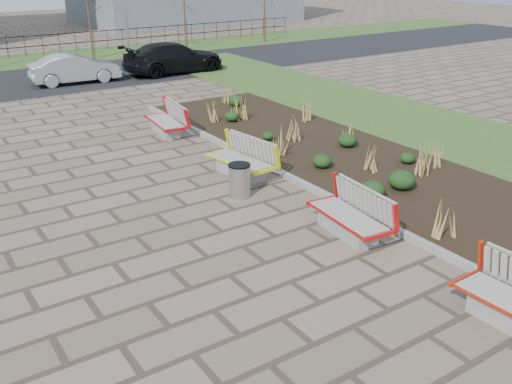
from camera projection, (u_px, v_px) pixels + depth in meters
ground at (282, 318)px, 9.51m from camera, size 120.00×120.00×0.00m
planting_bed at (353, 162)px, 16.54m from camera, size 4.50×18.00×0.10m
planting_curb at (289, 177)px, 15.33m from camera, size 0.16×18.00×0.15m
grass_verge_near at (459, 136)px, 19.00m from camera, size 5.00×38.00×0.04m
road at (0, 85)px, 26.34m from camera, size 80.00×7.00×0.02m
bench_b at (348, 214)px, 12.17m from camera, size 1.10×2.18×1.00m
bench_c at (240, 158)px, 15.45m from camera, size 1.16×2.20×1.00m
bench_d at (165, 120)px, 19.05m from camera, size 1.13×2.19×1.00m
litter_bin at (239, 181)px, 14.15m from camera, size 0.54×0.54×0.83m
car_silver at (75, 69)px, 26.54m from camera, size 4.15×1.69×1.34m
car_black at (174, 58)px, 28.83m from camera, size 5.26×2.27×1.51m
tree_d at (90, 23)px, 32.09m from camera, size 1.40×1.40×4.00m
tree_e at (185, 17)px, 35.18m from camera, size 1.40×1.40×4.00m
tree_f at (264, 12)px, 38.28m from camera, size 1.40×1.40×4.00m
lamp_east at (125, 3)px, 32.36m from camera, size 0.24×0.60×6.00m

